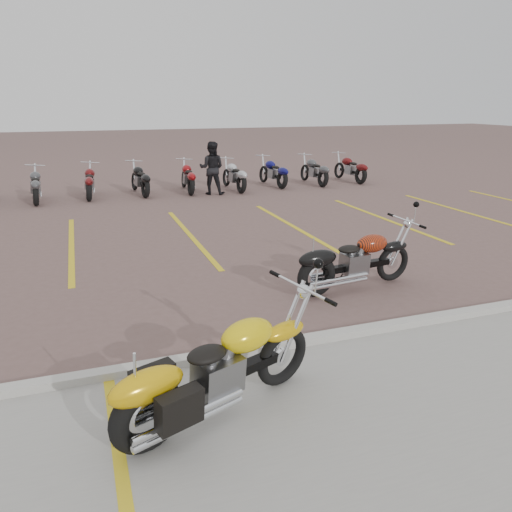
{
  "coord_description": "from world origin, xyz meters",
  "views": [
    {
      "loc": [
        -2.39,
        -7.42,
        3.12
      ],
      "look_at": [
        0.14,
        -0.3,
        0.75
      ],
      "focal_mm": 35.0,
      "sensor_mm": 36.0,
      "label": 1
    }
  ],
  "objects": [
    {
      "name": "curb",
      "position": [
        0.0,
        -2.0,
        0.06
      ],
      "size": [
        60.0,
        0.18,
        0.12
      ],
      "primitive_type": "cube",
      "color": "#ADAAA3",
      "rests_on": "ground"
    },
    {
      "name": "yellow_cruiser",
      "position": [
        -1.31,
        -3.12,
        0.5
      ],
      "size": [
        2.31,
        1.01,
        1.0
      ],
      "rotation": [
        0.1,
        0.0,
        0.37
      ],
      "color": "black",
      "rests_on": "ground"
    },
    {
      "name": "flame_cruiser",
      "position": [
        1.85,
        -0.4,
        0.47
      ],
      "size": [
        2.29,
        0.45,
        0.94
      ],
      "rotation": [
        0.05,
        0.0,
        0.11
      ],
      "color": "black",
      "rests_on": "ground"
    },
    {
      "name": "concrete_apron",
      "position": [
        0.0,
        -4.5,
        0.01
      ],
      "size": [
        60.0,
        5.0,
        0.01
      ],
      "primitive_type": "cube",
      "color": "#9E9B93",
      "rests_on": "ground"
    },
    {
      "name": "person_b",
      "position": [
        1.92,
        9.23,
        0.89
      ],
      "size": [
        1.07,
        0.98,
        1.79
      ],
      "primitive_type": "imported",
      "rotation": [
        0.0,
        0.0,
        2.71
      ],
      "color": "black",
      "rests_on": "ground"
    },
    {
      "name": "parking_stripes",
      "position": [
        0.0,
        4.0,
        0.0
      ],
      "size": [
        38.0,
        5.5,
        0.01
      ],
      "primitive_type": null,
      "color": "gold",
      "rests_on": "ground"
    },
    {
      "name": "bg_bike_row",
      "position": [
        -1.28,
        9.91,
        0.55
      ],
      "size": [
        18.83,
        2.01,
        1.1
      ],
      "color": "black",
      "rests_on": "ground"
    },
    {
      "name": "ground",
      "position": [
        0.0,
        0.0,
        0.0
      ],
      "size": [
        100.0,
        100.0,
        0.0
      ],
      "primitive_type": "plane",
      "color": "brown",
      "rests_on": "ground"
    }
  ]
}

